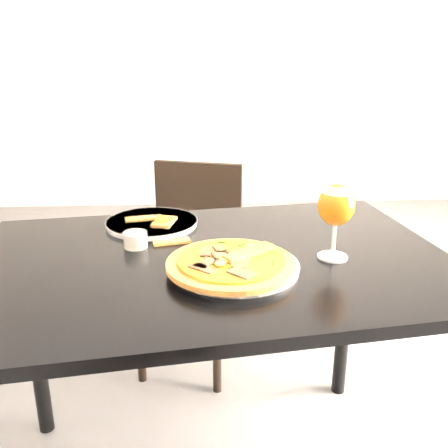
{
  "coord_description": "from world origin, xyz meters",
  "views": [
    {
      "loc": [
        -0.34,
        -1.09,
        1.25
      ],
      "look_at": [
        -0.27,
        0.11,
        0.83
      ],
      "focal_mm": 40.0,
      "sensor_mm": 36.0,
      "label": 1
    }
  ],
  "objects": [
    {
      "name": "plate_second",
      "position": [
        -0.47,
        0.34,
        0.76
      ],
      "size": [
        0.37,
        0.37,
        0.01
      ],
      "primitive_type": "cylinder",
      "rotation": [
        0.0,
        0.0,
        0.56
      ],
      "color": "white",
      "rests_on": "dining_table"
    },
    {
      "name": "loose_crust",
      "position": [
        -0.41,
        0.18,
        0.75
      ],
      "size": [
        0.1,
        0.05,
        0.01
      ],
      "primitive_type": "cube",
      "rotation": [
        0.0,
        0.0,
        0.23
      ],
      "color": "#925923",
      "rests_on": "dining_table"
    },
    {
      "name": "chair_far",
      "position": [
        -0.36,
        0.77,
        0.45
      ],
      "size": [
        0.47,
        0.47,
        0.82
      ],
      "rotation": [
        0.0,
        0.0,
        -0.28
      ],
      "color": "black",
      "rests_on": "ground"
    },
    {
      "name": "beer_glass",
      "position": [
        0.01,
        0.06,
        0.89
      ],
      "size": [
        0.09,
        0.09,
        0.19
      ],
      "color": "silver",
      "rests_on": "dining_table"
    },
    {
      "name": "crust_scraps",
      "position": [
        -0.45,
        0.32,
        0.77
      ],
      "size": [
        0.16,
        0.11,
        0.01
      ],
      "rotation": [
        0.0,
        0.0,
        0.64
      ],
      "color": "#925923",
      "rests_on": "plate_second"
    },
    {
      "name": "pizza",
      "position": [
        -0.26,
        -0.02,
        0.78
      ],
      "size": [
        0.31,
        0.31,
        0.03
      ],
      "rotation": [
        0.0,
        0.0,
        0.35
      ],
      "color": "#925923",
      "rests_on": "plate_main"
    },
    {
      "name": "plate_main",
      "position": [
        -0.25,
        0.0,
        0.76
      ],
      "size": [
        0.3,
        0.3,
        0.02
      ],
      "primitive_type": "cylinder",
      "rotation": [
        0.0,
        0.0,
        0.0
      ],
      "color": "white",
      "rests_on": "dining_table"
    },
    {
      "name": "sauce_cup",
      "position": [
        -0.5,
        0.16,
        0.77
      ],
      "size": [
        0.06,
        0.06,
        0.04
      ],
      "color": "silver",
      "rests_on": "dining_table"
    },
    {
      "name": "dining_table",
      "position": [
        -0.29,
        0.08,
        0.66
      ],
      "size": [
        1.29,
        0.95,
        0.75
      ],
      "rotation": [
        0.0,
        0.0,
        0.13
      ],
      "color": "black",
      "rests_on": "ground"
    }
  ]
}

